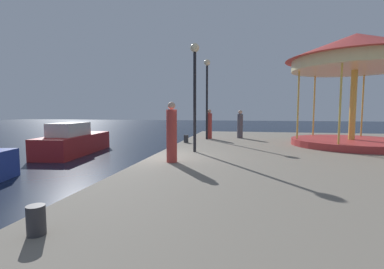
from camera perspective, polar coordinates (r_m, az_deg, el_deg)
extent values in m
plane|color=black|center=(10.40, -8.27, -8.74)|extent=(120.00, 120.00, 0.00)
cube|color=gray|center=(10.31, 29.64, -7.19)|extent=(13.31, 24.76, 0.80)
cube|color=maroon|center=(17.08, -23.26, -1.87)|extent=(2.48, 5.80, 1.08)
cube|color=beige|center=(16.51, -24.26, 1.01)|extent=(1.57, 2.61, 0.71)
cube|color=#4C6070|center=(17.60, -22.34, 1.76)|extent=(1.13, 0.22, 0.32)
cylinder|color=#B23333|center=(14.99, 30.27, -1.47)|extent=(5.38, 5.38, 0.30)
cylinder|color=gold|center=(14.92, 30.56, 5.30)|extent=(0.28, 0.28, 3.24)
cylinder|color=#F2E099|center=(15.07, 30.88, 12.42)|extent=(5.56, 5.56, 0.50)
cone|color=#C63D38|center=(15.21, 31.03, 15.52)|extent=(6.18, 6.18, 1.16)
cylinder|color=gold|center=(17.32, 32.02, 5.09)|extent=(0.08, 0.08, 3.24)
cylinder|color=gold|center=(16.60, 24.11, 5.45)|extent=(0.08, 0.08, 3.24)
cylinder|color=gold|center=(14.29, 21.26, 5.69)|extent=(0.08, 0.08, 3.24)
cylinder|color=gold|center=(12.52, 28.54, 5.58)|extent=(0.08, 0.08, 3.24)
cylinder|color=black|center=(10.96, 0.57, 6.62)|extent=(0.12, 0.12, 3.94)
sphere|color=#F9E5B2|center=(11.23, 0.58, 17.66)|extent=(0.36, 0.36, 0.36)
cylinder|color=black|center=(15.88, 3.13, 6.60)|extent=(0.12, 0.12, 4.22)
sphere|color=#F9E5B2|center=(16.11, 3.17, 14.77)|extent=(0.36, 0.36, 0.36)
cylinder|color=#2D2D33|center=(14.23, -1.25, -0.90)|extent=(0.24, 0.24, 0.40)
cylinder|color=#2D2D33|center=(4.35, -29.77, -15.26)|extent=(0.24, 0.24, 0.40)
cylinder|color=#B23833|center=(16.27, 3.59, 1.79)|extent=(0.34, 0.34, 1.51)
sphere|color=tan|center=(16.25, 3.61, 4.87)|extent=(0.24, 0.24, 0.24)
cylinder|color=#B23833|center=(8.79, -4.26, -0.31)|extent=(0.34, 0.34, 1.70)
sphere|color=tan|center=(8.75, -4.30, 6.02)|extent=(0.24, 0.24, 0.24)
cylinder|color=#514C56|center=(16.84, 9.99, 1.75)|extent=(0.34, 0.34, 1.46)
sphere|color=tan|center=(16.81, 10.04, 4.64)|extent=(0.24, 0.24, 0.24)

